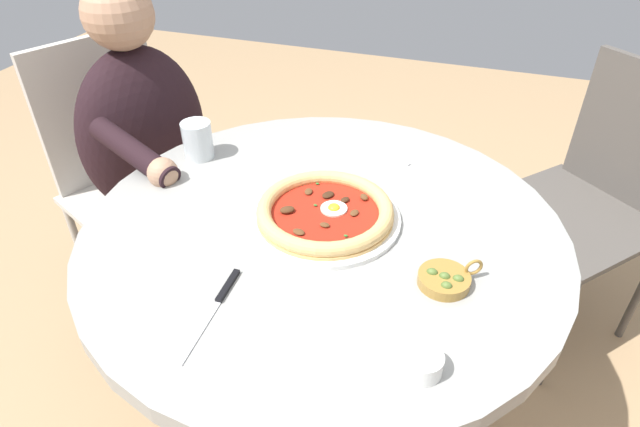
{
  "coord_description": "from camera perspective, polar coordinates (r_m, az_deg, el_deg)",
  "views": [
    {
      "loc": [
        0.27,
        -0.81,
        1.38
      ],
      "look_at": [
        -0.02,
        0.03,
        0.74
      ],
      "focal_mm": 29.74,
      "sensor_mm": 36.0,
      "label": 1
    }
  ],
  "objects": [
    {
      "name": "ramekin_capers",
      "position": [
        0.81,
        10.96,
        -15.48
      ],
      "size": [
        0.06,
        0.06,
        0.03
      ],
      "color": "white",
      "rests_on": "dining_table"
    },
    {
      "name": "diner_person",
      "position": [
        1.66,
        -17.08,
        1.92
      ],
      "size": [
        0.47,
        0.5,
        1.1
      ],
      "color": "#282833",
      "rests_on": "ground"
    },
    {
      "name": "olive_pan",
      "position": [
        0.95,
        13.31,
        -6.88
      ],
      "size": [
        0.11,
        0.09,
        0.04
      ],
      "color": "olive",
      "rests_on": "dining_table"
    },
    {
      "name": "cafe_chair_spare_near",
      "position": [
        1.78,
        27.77,
        2.57
      ],
      "size": [
        0.6,
        0.6,
        0.87
      ],
      "color": "#504A45",
      "rests_on": "ground"
    },
    {
      "name": "cafe_chair_diner",
      "position": [
        1.76,
        -19.94,
        5.07
      ],
      "size": [
        0.56,
        0.56,
        0.9
      ],
      "color": "beige",
      "rests_on": "ground"
    },
    {
      "name": "water_glass",
      "position": [
        1.31,
        -12.99,
        7.47
      ],
      "size": [
        0.07,
        0.07,
        0.09
      ],
      "color": "silver",
      "rests_on": "dining_table"
    },
    {
      "name": "steak_knife",
      "position": [
        0.92,
        -10.78,
        -9.09
      ],
      "size": [
        0.02,
        0.21,
        0.01
      ],
      "color": "silver",
      "rests_on": "dining_table"
    },
    {
      "name": "dining_table",
      "position": [
        1.17,
        0.31,
        -7.22
      ],
      "size": [
        0.97,
        0.97,
        0.73
      ],
      "color": "#999993",
      "rests_on": "ground"
    },
    {
      "name": "pizza_on_plate",
      "position": [
        1.07,
        0.42,
        0.11
      ],
      "size": [
        0.31,
        0.31,
        0.04
      ],
      "color": "white",
      "rests_on": "dining_table"
    },
    {
      "name": "fork_utensil",
      "position": [
        1.32,
        6.41,
        6.73
      ],
      "size": [
        0.17,
        0.09,
        0.0
      ],
      "color": "#BCBCC1",
      "rests_on": "dining_table"
    }
  ]
}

